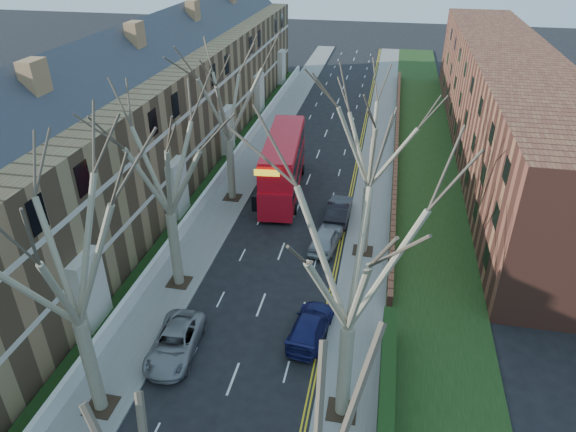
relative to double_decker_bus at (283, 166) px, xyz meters
The scene contains 16 objects.
pavement_left 10.10m from the double_decker_bus, 115.68° to the left, with size 3.00×102.00×0.12m, color slate.
pavement_right 12.00m from the double_decker_bus, 48.79° to the left, with size 3.00×102.00×0.12m, color slate.
terrace_left 12.33m from the double_decker_bus, behind, with size 9.70×78.00×13.60m.
flats_right 23.25m from the double_decker_bus, 33.78° to the left, with size 13.97×54.00×10.00m.
front_wall_left 6.23m from the double_decker_bus, behind, with size 0.30×78.00×1.00m.
grass_verge_right 15.28m from the double_decker_bus, 35.84° to the left, with size 6.00×102.00×0.06m.
tree_left_mid 25.49m from the double_decker_bus, 99.30° to the right, with size 10.50×10.50×14.71m.
tree_left_far 16.20m from the double_decker_bus, 105.61° to the right, with size 10.15×10.15×14.22m.
tree_left_dist 8.43m from the double_decker_bus, 151.42° to the right, with size 10.50×10.50×14.71m.
tree_right_mid 24.43m from the double_decker_bus, 71.42° to the right, with size 10.50×10.50×14.71m.
tree_right_far 12.97m from the double_decker_bus, 47.60° to the right, with size 10.15×10.15×14.22m.
double_decker_bus is the anchor object (origin of this frame).
car_left_far 20.12m from the double_decker_bus, 95.23° to the right, with size 2.32×5.03×1.40m, color gray.
car_right_near 18.03m from the double_decker_bus, 73.39° to the right, with size 1.93×4.74×1.38m, color navy.
car_right_mid 9.40m from the double_decker_bus, 58.99° to the right, with size 1.79×4.46×1.52m, color #9A9CA2.
car_right_far 6.62m from the double_decker_bus, 35.45° to the right, with size 1.68×4.81×1.59m, color black.
Camera 1 is at (6.44, -8.77, 20.41)m, focal length 32.00 mm.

